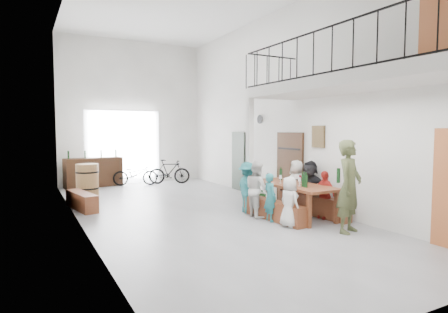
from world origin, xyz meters
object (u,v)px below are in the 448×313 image
side_bench (82,201)px  host_standing (349,186)px  serving_counter (94,172)px  bench_inner (273,210)px  bicycle_near (135,174)px  tasting_table (293,187)px  oak_barrel (87,180)px

side_bench → host_standing: 6.65m
serving_counter → host_standing: host_standing is taller
bench_inner → bicycle_near: bearing=97.6°
side_bench → bicycle_near: bearing=56.1°
tasting_table → host_standing: bearing=-87.1°
bench_inner → side_bench: bearing=134.6°
side_bench → bicycle_near: 4.24m
tasting_table → bench_inner: tasting_table is taller
tasting_table → host_standing: (0.10, -1.63, 0.23)m
serving_counter → bicycle_near: size_ratio=1.24×
side_bench → oak_barrel: bearing=77.5°
tasting_table → bicycle_near: size_ratio=1.44×
serving_counter → bicycle_near: 1.48m
tasting_table → bicycle_near: bearing=105.4°
side_bench → host_standing: host_standing is taller
host_standing → bicycle_near: bearing=81.4°
host_standing → bicycle_near: host_standing is taller
side_bench → oak_barrel: size_ratio=1.55×
tasting_table → side_bench: (-4.33, 3.27, -0.48)m
bicycle_near → host_standing: bearing=-149.1°
oak_barrel → host_standing: host_standing is taller
oak_barrel → host_standing: bearing=-59.8°
oak_barrel → bicycle_near: oak_barrel is taller
tasting_table → oak_barrel: bearing=125.8°
tasting_table → oak_barrel: oak_barrel is taller
side_bench → oak_barrel: oak_barrel is taller
host_standing → bench_inner: bearing=91.6°
bicycle_near → tasting_table: bearing=-146.8°
tasting_table → host_standing: size_ratio=1.25×
tasting_table → side_bench: 5.45m
serving_counter → oak_barrel: bearing=-113.9°
tasting_table → serving_counter: bearing=114.5°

